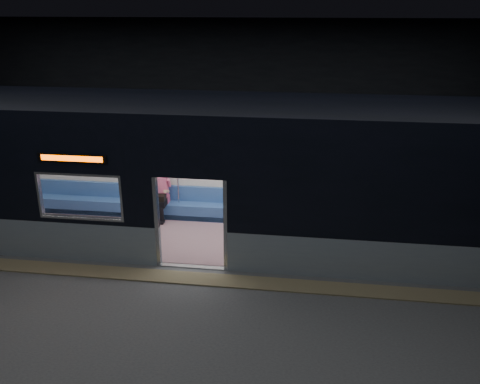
# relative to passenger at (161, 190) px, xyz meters

# --- Properties ---
(station_floor) EXTENTS (24.00, 14.00, 0.01)m
(station_floor) POSITION_rel_passenger_xyz_m (1.41, -3.55, -0.81)
(station_floor) COLOR #47494C
(station_floor) RESTS_ON ground
(station_envelope) EXTENTS (24.00, 14.00, 5.00)m
(station_envelope) POSITION_rel_passenger_xyz_m (1.41, -3.55, 2.86)
(station_envelope) COLOR black
(station_envelope) RESTS_ON station_floor
(tactile_strip) EXTENTS (22.80, 0.50, 0.03)m
(tactile_strip) POSITION_rel_passenger_xyz_m (1.41, -3.00, -0.79)
(tactile_strip) COLOR #8C7F59
(tactile_strip) RESTS_ON station_floor
(metro_car) EXTENTS (18.00, 3.04, 3.35)m
(metro_car) POSITION_rel_passenger_xyz_m (1.40, -1.00, 1.04)
(metro_car) COLOR #8D9DA8
(metro_car) RESTS_ON station_floor
(passenger) EXTENTS (0.46, 0.73, 1.39)m
(passenger) POSITION_rel_passenger_xyz_m (0.00, 0.00, 0.00)
(passenger) COLOR black
(passenger) RESTS_ON metro_car
(handbag) EXTENTS (0.32, 0.28, 0.15)m
(handbag) POSITION_rel_passenger_xyz_m (0.04, -0.23, -0.12)
(handbag) COLOR black
(handbag) RESTS_ON passenger
(transit_map) EXTENTS (1.03, 0.03, 0.67)m
(transit_map) POSITION_rel_passenger_xyz_m (3.24, 0.31, 0.68)
(transit_map) COLOR white
(transit_map) RESTS_ON metro_car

